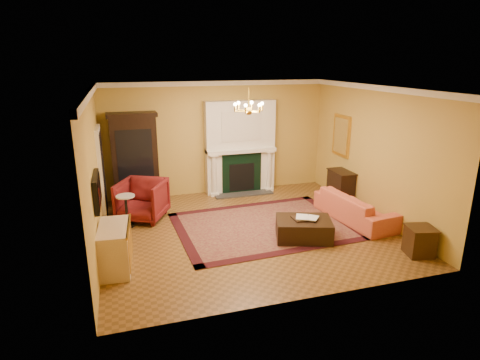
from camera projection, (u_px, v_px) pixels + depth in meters
name	position (u px, v px, depth m)	size (l,w,h in m)	color
floor	(248.00, 230.00, 8.68)	(6.00, 5.50, 0.02)	brown
ceiling	(249.00, 87.00, 7.81)	(6.00, 5.50, 0.02)	white
wall_back	(217.00, 138.00, 10.77)	(6.00, 0.02, 3.00)	#B69741
wall_front	(308.00, 208.00, 5.71)	(6.00, 0.02, 3.00)	#B69741
wall_left	(94.00, 174.00, 7.41)	(0.02, 5.50, 3.00)	#B69741
wall_right	(375.00, 153.00, 9.07)	(0.02, 5.50, 3.00)	#B69741
fireplace	(240.00, 149.00, 10.86)	(1.90, 0.70, 2.50)	white
crown_molding	(235.00, 88.00, 8.70)	(6.00, 5.50, 0.12)	white
doorway	(102.00, 173.00, 9.12)	(0.08, 1.05, 2.10)	silver
tv_panel	(97.00, 191.00, 6.92)	(0.09, 0.95, 0.58)	black
gilt_mirror	(341.00, 136.00, 10.30)	(0.06, 0.76, 1.05)	gold
chandelier	(249.00, 108.00, 7.92)	(0.63, 0.55, 0.53)	gold
oriental_rug	(264.00, 226.00, 8.86)	(3.77, 2.83, 0.02)	#470F1B
china_cabinet	(135.00, 161.00, 10.04)	(1.10, 0.50, 2.20)	black
wingback_armchair	(142.00, 198.00, 9.12)	(0.98, 0.92, 1.01)	maroon
pedestal_table	(126.00, 209.00, 8.72)	(0.40, 0.40, 0.72)	black
commode	(115.00, 248.00, 6.96)	(0.50, 1.06, 0.79)	beige
coral_sofa	(355.00, 203.00, 9.08)	(2.12, 0.62, 0.83)	#DC7245
end_table	(420.00, 242.00, 7.49)	(0.46, 0.46, 0.53)	#321E0D
console_table	(341.00, 188.00, 10.19)	(0.41, 0.73, 0.81)	black
leather_ottoman	(304.00, 229.00, 8.17)	(1.10, 0.80, 0.41)	black
ottoman_tray	(303.00, 218.00, 8.14)	(0.43, 0.33, 0.03)	black
book_a	(296.00, 210.00, 8.09)	(0.24, 0.03, 0.32)	gray
book_b	(307.00, 211.00, 8.08)	(0.22, 0.02, 0.30)	gray
topiary_left	(215.00, 141.00, 10.54)	(0.16, 0.16, 0.42)	gray
topiary_right	(264.00, 138.00, 10.92)	(0.17, 0.17, 0.46)	gray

